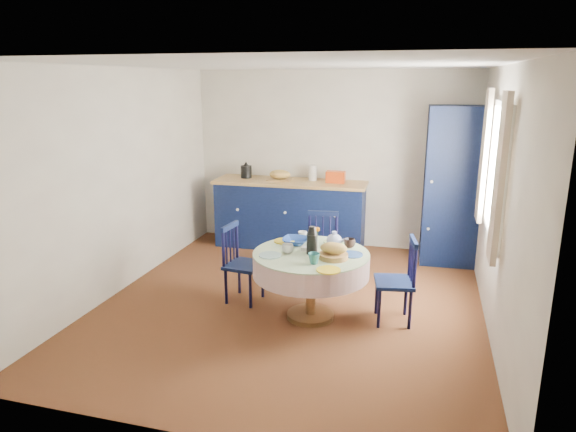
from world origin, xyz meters
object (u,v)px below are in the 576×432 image
at_px(chair_left, 241,263).
at_px(pantry_cabinet, 453,187).
at_px(mug_d, 303,235).
at_px(dining_table, 312,264).
at_px(mug_a, 288,249).
at_px(cobalt_bowl, 296,241).
at_px(mug_c, 350,243).
at_px(chair_far, 322,250).
at_px(kitchen_counter, 291,213).
at_px(chair_right, 398,280).
at_px(mug_b, 314,258).

bearing_deg(chair_left, pantry_cabinet, -42.79).
bearing_deg(mug_d, pantry_cabinet, 47.47).
height_order(dining_table, chair_left, dining_table).
bearing_deg(mug_d, dining_table, -64.09).
distance_m(mug_a, cobalt_bowl, 0.29).
height_order(dining_table, mug_c, dining_table).
bearing_deg(cobalt_bowl, chair_far, 76.80).
height_order(kitchen_counter, cobalt_bowl, kitchen_counter).
bearing_deg(mug_d, chair_right, -13.72).
bearing_deg(chair_left, cobalt_bowl, -83.41).
height_order(dining_table, chair_right, dining_table).
bearing_deg(mug_b, kitchen_counter, 109.76).
height_order(mug_a, mug_d, mug_a).
xyz_separation_m(dining_table, chair_right, (0.84, 0.15, -0.14)).
height_order(kitchen_counter, chair_left, kitchen_counter).
bearing_deg(chair_left, mug_b, -112.81).
bearing_deg(chair_right, mug_d, -113.97).
distance_m(kitchen_counter, chair_right, 2.66).
distance_m(pantry_cabinet, mug_b, 2.75).
bearing_deg(pantry_cabinet, cobalt_bowl, -132.73).
bearing_deg(pantry_cabinet, mug_c, -121.93).
distance_m(chair_far, mug_d, 0.56).
bearing_deg(pantry_cabinet, mug_a, -128.84).
xyz_separation_m(kitchen_counter, pantry_cabinet, (2.20, -0.11, 0.53)).
height_order(pantry_cabinet, mug_b, pantry_cabinet).
height_order(kitchen_counter, mug_a, kitchen_counter).
distance_m(pantry_cabinet, chair_left, 2.97).
distance_m(mug_d, cobalt_bowl, 0.18).
relative_size(mug_d, cobalt_bowl, 0.35).
height_order(chair_far, mug_c, chair_far).
height_order(pantry_cabinet, chair_left, pantry_cabinet).
height_order(mug_c, cobalt_bowl, mug_c).
xyz_separation_m(chair_left, chair_far, (0.76, 0.63, 0.01)).
relative_size(pantry_cabinet, chair_right, 2.35).
bearing_deg(mug_b, mug_d, 111.84).
bearing_deg(dining_table, kitchen_counter, 110.26).
bearing_deg(mug_d, chair_far, 75.28).
distance_m(pantry_cabinet, chair_right, 2.12).
bearing_deg(mug_a, chair_left, 154.14).
relative_size(kitchen_counter, dining_table, 1.89).
bearing_deg(cobalt_bowl, mug_c, 4.19).
height_order(dining_table, cobalt_bowl, dining_table).
xyz_separation_m(chair_far, mug_d, (-0.12, -0.46, 0.30)).
distance_m(chair_far, mug_a, 0.99).
height_order(chair_far, chair_right, chair_far).
xyz_separation_m(chair_right, mug_c, (-0.51, 0.12, 0.30)).
bearing_deg(mug_a, mug_c, 30.67).
height_order(mug_a, cobalt_bowl, mug_a).
bearing_deg(mug_c, kitchen_counter, 120.46).
bearing_deg(kitchen_counter, mug_b, -71.76).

